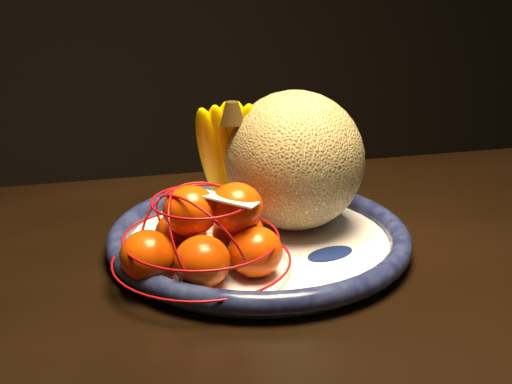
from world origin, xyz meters
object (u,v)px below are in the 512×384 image
object	(u,v)px
dining_table	(406,338)
mandarin_bag	(206,237)
cantaloupe	(295,160)
banana_bunch	(229,154)
fruit_bowl	(259,239)

from	to	relation	value
dining_table	mandarin_bag	world-z (taller)	mandarin_bag
cantaloupe	banana_bunch	distance (m)	0.08
fruit_bowl	banana_bunch	size ratio (longest dim) A/B	2.09
mandarin_bag	dining_table	bearing A→B (deg)	-19.55
dining_table	cantaloupe	size ratio (longest dim) A/B	8.86
fruit_bowl	mandarin_bag	world-z (taller)	mandarin_bag
fruit_bowl	cantaloupe	world-z (taller)	cantaloupe
fruit_bowl	cantaloupe	size ratio (longest dim) A/B	2.13
fruit_bowl	mandarin_bag	size ratio (longest dim) A/B	1.41
dining_table	fruit_bowl	distance (m)	0.20
fruit_bowl	banana_bunch	distance (m)	0.11
cantaloupe	banana_bunch	world-z (taller)	banana_bunch
fruit_bowl	mandarin_bag	bearing A→B (deg)	-145.70
dining_table	banana_bunch	xyz separation A→B (m)	(-0.14, 0.20, 0.18)
mandarin_bag	banana_bunch	bearing A→B (deg)	61.04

